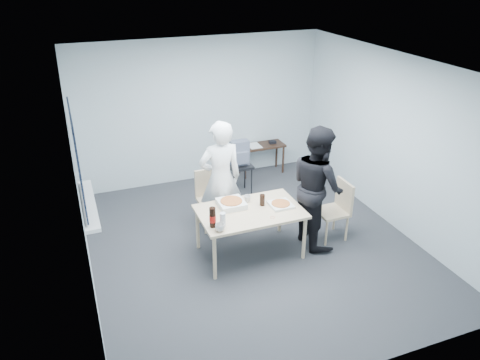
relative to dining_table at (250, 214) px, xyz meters
name	(u,v)px	position (x,y,z in m)	size (l,w,h in m)	color
room	(79,166)	(-2.08, 0.57, 0.82)	(5.00, 5.00, 5.00)	#2C2D32
dining_table	(250,214)	(0.00, 0.00, 0.00)	(1.41, 0.89, 0.69)	beige
chair_far	(210,194)	(-0.26, 0.97, -0.11)	(0.42, 0.42, 0.89)	beige
chair_right	(337,206)	(1.36, -0.05, -0.11)	(0.42, 0.42, 0.89)	beige
person_white	(220,179)	(-0.19, 0.69, 0.26)	(0.65, 0.42, 1.77)	white
person_black	(317,186)	(1.01, -0.02, 0.26)	(0.86, 0.47, 1.77)	black
side_table	(262,149)	(1.23, 2.45, -0.13)	(0.86, 0.38, 0.58)	#361D17
stool	(240,170)	(0.53, 1.78, -0.18)	(0.40, 0.40, 0.56)	black
backpack	(240,153)	(0.53, 1.76, 0.14)	(0.31, 0.23, 0.44)	slate
pizza_box_a	(231,203)	(-0.20, 0.21, 0.10)	(0.36, 0.36, 0.09)	white
pizza_box_b	(281,204)	(0.44, -0.03, 0.08)	(0.30, 0.30, 0.04)	white
mug_a	(220,227)	(-0.55, -0.35, 0.11)	(0.12, 0.12, 0.10)	silver
mug_b	(247,199)	(0.06, 0.25, 0.11)	(0.10, 0.10, 0.09)	silver
cola_glass	(262,200)	(0.21, 0.08, 0.14)	(0.07, 0.07, 0.16)	black
soda_bottle	(213,218)	(-0.60, -0.22, 0.19)	(0.09, 0.09, 0.27)	black
plastic_cups	(223,219)	(-0.48, -0.24, 0.15)	(0.08, 0.08, 0.18)	silver
rubber_band	(273,217)	(0.21, -0.28, 0.06)	(0.06, 0.06, 0.00)	red
papers	(254,146)	(1.08, 2.46, -0.05)	(0.23, 0.31, 0.01)	white
black_box	(272,142)	(1.45, 2.45, -0.02)	(0.13, 0.09, 0.05)	black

